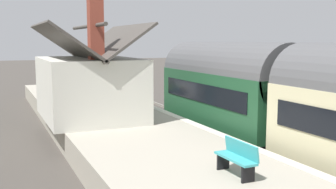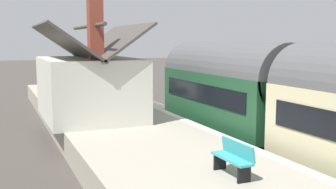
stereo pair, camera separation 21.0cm
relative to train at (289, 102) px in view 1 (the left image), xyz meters
The scene contains 15 objects.
ground_plane 6.05m from the train, ahead, with size 160.00×160.00×0.00m, color #423D38.
platform 7.41m from the train, 39.51° to the left, with size 32.00×5.37×0.98m, color #A39B8C.
platform_edge_coping 6.06m from the train, 20.49° to the left, with size 32.00×0.36×0.02m, color beige.
rail_near 6.00m from the train, ahead, with size 52.00×0.08×0.14m, color gray.
rail_far 6.00m from the train, ahead, with size 52.00×0.08×0.14m, color gray.
train is the anchor object (origin of this frame).
station_building 8.58m from the train, 41.57° to the left, with size 6.05×4.19×5.45m.
bench_by_lamp 16.32m from the train, 14.98° to the left, with size 1.41×0.47×0.88m.
bench_mid_platform 5.03m from the train, 125.38° to the left, with size 1.41×0.45×0.88m.
planter_bench_left 12.19m from the train, 19.65° to the left, with size 0.78×0.32×0.60m.
planter_edge_far 13.31m from the train, 18.20° to the left, with size 1.04×0.32×0.59m.
planter_under_sign 13.60m from the train, 28.18° to the left, with size 0.45×0.45×0.82m.
planter_bench_right 11.47m from the train, 14.74° to the left, with size 0.51×0.51×0.78m.
planter_edge_near 15.92m from the train, 18.33° to the left, with size 1.10×0.32×0.57m.
lamp_post_platform 14.07m from the train, 12.22° to the left, with size 0.32×0.50×3.39m.
Camera 1 is at (-16.88, 8.79, 4.38)m, focal length 43.42 mm.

